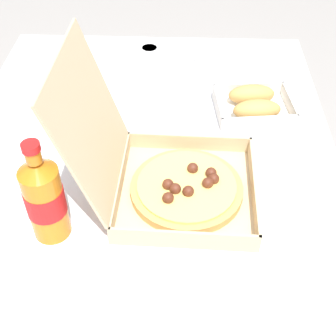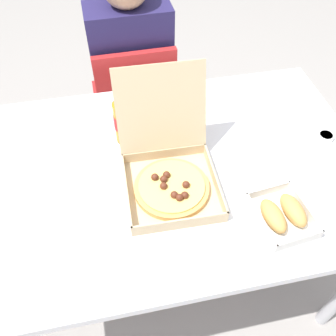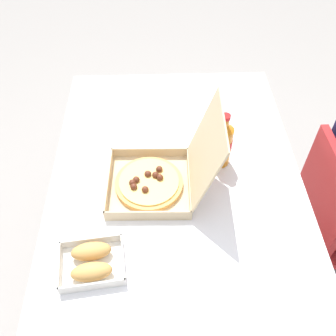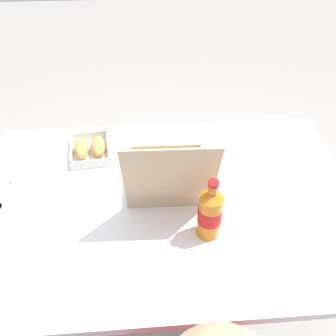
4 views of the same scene
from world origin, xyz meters
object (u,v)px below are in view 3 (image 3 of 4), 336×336
(pizza_box_open, at_px, (159,177))
(cola_bottle, at_px, (222,143))
(bread_side_box, at_px, (92,262))
(paper_menu, at_px, (158,111))

(pizza_box_open, height_order, cola_bottle, pizza_box_open)
(bread_side_box, relative_size, cola_bottle, 0.92)
(bread_side_box, height_order, cola_bottle, cola_bottle)
(pizza_box_open, relative_size, cola_bottle, 1.70)
(cola_bottle, bearing_deg, pizza_box_open, -64.17)
(cola_bottle, bearing_deg, bread_side_box, -46.53)
(cola_bottle, distance_m, paper_menu, 0.38)
(bread_side_box, distance_m, paper_menu, 0.73)
(bread_side_box, height_order, paper_menu, bread_side_box)
(pizza_box_open, bearing_deg, paper_menu, 179.35)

